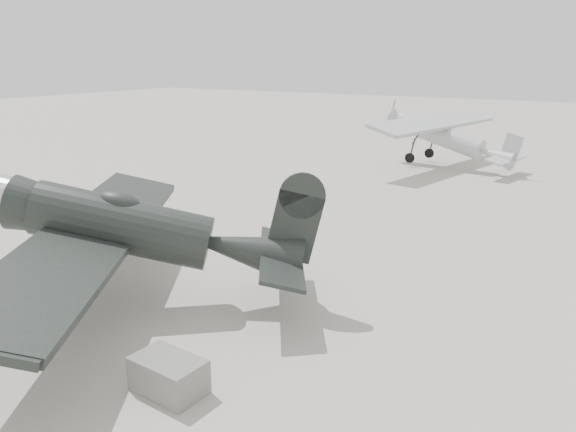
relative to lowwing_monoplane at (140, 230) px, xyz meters
The scene contains 4 objects.
ground 6.13m from the lowwing_monoplane, 62.50° to the left, with size 160.00×160.00×0.00m, color gray.
lowwing_monoplane is the anchor object (origin of this frame).
highwing_monoplane 24.57m from the lowwing_monoplane, 86.91° to the left, with size 8.90×12.46×3.52m.
equipment_block 4.91m from the lowwing_monoplane, 38.95° to the right, with size 1.52×0.95×0.76m, color slate.
Camera 1 is at (8.34, -15.49, 6.78)m, focal length 35.00 mm.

